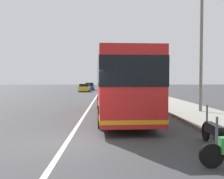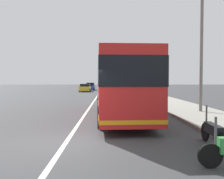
# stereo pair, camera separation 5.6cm
# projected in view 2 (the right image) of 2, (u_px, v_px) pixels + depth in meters

# --- Properties ---
(ground_plane) EXTENTS (220.00, 220.00, 0.00)m
(ground_plane) POSITION_uv_depth(u_px,v_px,m) (65.00, 144.00, 8.22)
(ground_plane) COLOR #38383A
(sidewalk_curb) EXTENTS (110.00, 3.60, 0.14)m
(sidewalk_curb) POSITION_uv_depth(u_px,v_px,m) (183.00, 108.00, 18.32)
(sidewalk_curb) COLOR gray
(sidewalk_curb) RESTS_ON ground
(lane_divider_line) EXTENTS (110.00, 0.16, 0.01)m
(lane_divider_line) POSITION_uv_depth(u_px,v_px,m) (89.00, 109.00, 18.21)
(lane_divider_line) COLOR silver
(lane_divider_line) RESTS_ON ground
(coach_bus) EXTENTS (11.78, 3.05, 3.45)m
(coach_bus) POSITION_uv_depth(u_px,v_px,m) (119.00, 83.00, 14.58)
(coach_bus) COLOR red
(coach_bus) RESTS_ON ground
(motorcycle_nearest_curb) EXTENTS (2.19, 0.30, 1.26)m
(motorcycle_nearest_curb) POSITION_uv_depth(u_px,v_px,m) (213.00, 132.00, 7.82)
(motorcycle_nearest_curb) COLOR black
(motorcycle_nearest_curb) RESTS_ON ground
(car_behind_bus) EXTENTS (4.07, 1.96, 1.44)m
(car_behind_bus) POSITION_uv_depth(u_px,v_px,m) (85.00, 88.00, 45.24)
(car_behind_bus) COLOR gold
(car_behind_bus) RESTS_ON ground
(car_side_street) EXTENTS (4.03, 1.81, 1.60)m
(car_side_street) POSITION_uv_depth(u_px,v_px,m) (90.00, 87.00, 52.33)
(car_side_street) COLOR navy
(car_side_street) RESTS_ON ground
(utility_pole) EXTENTS (0.20, 0.20, 8.17)m
(utility_pole) POSITION_uv_depth(u_px,v_px,m) (201.00, 49.00, 15.57)
(utility_pole) COLOR slate
(utility_pole) RESTS_ON ground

